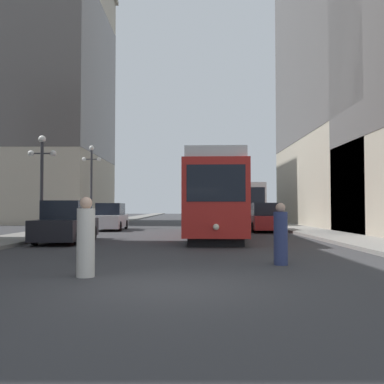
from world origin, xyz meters
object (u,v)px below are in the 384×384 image
object	(u,v)px
streetcar	(214,197)
parked_car_right_far	(263,218)
parked_car_left_near	(110,218)
lamp_post_left_far	(91,174)
lamp_post_left_near	(41,169)
pedestrian_on_sidewalk	(85,233)
pedestrian_crossing_near	(85,240)
transit_bus	(240,203)
parked_car_left_mid	(66,223)
pedestrian_crossing_far	(280,236)

from	to	relation	value
streetcar	parked_car_right_far	distance (m)	5.95
parked_car_left_near	lamp_post_left_far	distance (m)	4.45
parked_car_left_near	lamp_post_left_near	world-z (taller)	lamp_post_left_near
pedestrian_on_sidewalk	lamp_post_left_near	distance (m)	9.76
parked_car_left_near	pedestrian_crossing_near	world-z (taller)	parked_car_left_near
transit_bus	parked_car_right_far	distance (m)	11.18
parked_car_right_far	lamp_post_left_far	world-z (taller)	lamp_post_left_far
parked_car_left_mid	lamp_post_left_far	distance (m)	13.10
transit_bus	pedestrian_crossing_near	xyz separation A→B (m)	(-6.77, -29.11, -1.13)
transit_bus	lamp_post_left_far	distance (m)	13.94
streetcar	transit_bus	distance (m)	16.20
pedestrian_crossing_near	pedestrian_on_sidewalk	bearing A→B (deg)	168.23
streetcar	transit_bus	xyz separation A→B (m)	(3.23, 15.87, -0.15)
pedestrian_crossing_far	pedestrian_on_sidewalk	xyz separation A→B (m)	(-5.50, 1.33, 0.01)
streetcar	lamp_post_left_near	world-z (taller)	lamp_post_left_near
pedestrian_crossing_far	lamp_post_left_near	size ratio (longest dim) A/B	0.33
parked_car_left_near	parked_car_left_mid	size ratio (longest dim) A/B	0.97
lamp_post_left_far	transit_bus	bearing A→B (deg)	30.65
parked_car_left_near	parked_car_right_far	xyz separation A→B (m)	(10.09, -1.65, -0.00)
pedestrian_on_sidewalk	parked_car_left_near	bearing A→B (deg)	84.76
pedestrian_crossing_far	lamp_post_left_near	xyz separation A→B (m)	(-9.78, 9.69, 2.67)
parked_car_left_near	pedestrian_crossing_far	distance (m)	19.33
parked_car_left_mid	transit_bus	bearing A→B (deg)	62.00
streetcar	pedestrian_crossing_near	distance (m)	13.76
lamp_post_left_far	lamp_post_left_near	bearing A→B (deg)	-90.00
parked_car_left_near	pedestrian_crossing_near	size ratio (longest dim) A/B	2.79
parked_car_left_near	parked_car_left_mid	world-z (taller)	same
parked_car_right_far	parked_car_left_near	bearing A→B (deg)	-9.09
pedestrian_crossing_far	parked_car_left_mid	bearing A→B (deg)	-134.62
streetcar	parked_car_left_near	xyz separation A→B (m)	(-6.73, 6.40, -1.26)
lamp_post_left_far	streetcar	bearing A→B (deg)	-45.72
pedestrian_crossing_near	lamp_post_left_far	world-z (taller)	lamp_post_left_far
parked_car_left_near	lamp_post_left_near	bearing A→B (deg)	-104.54
streetcar	parked_car_left_near	size ratio (longest dim) A/B	2.76
pedestrian_crossing_far	lamp_post_left_far	distance (m)	22.60
pedestrian_crossing_far	lamp_post_left_near	world-z (taller)	lamp_post_left_near
pedestrian_crossing_far	lamp_post_left_far	xyz separation A→B (m)	(-9.78, 20.11, 3.26)
streetcar	pedestrian_crossing_far	bearing A→B (deg)	-81.49
streetcar	parked_car_right_far	bearing A→B (deg)	57.35
streetcar	pedestrian_crossing_near	world-z (taller)	streetcar
transit_bus	pedestrian_crossing_far	bearing A→B (deg)	-93.50
parked_car_left_mid	streetcar	bearing A→B (deg)	27.83
pedestrian_crossing_near	pedestrian_crossing_far	xyz separation A→B (m)	(4.69, 1.98, -0.05)
streetcar	lamp_post_left_far	world-z (taller)	lamp_post_left_far
pedestrian_on_sidewalk	lamp_post_left_near	world-z (taller)	lamp_post_left_near
parked_car_left_near	pedestrian_crossing_near	bearing A→B (deg)	-81.92
transit_bus	parked_car_left_mid	world-z (taller)	transit_bus
parked_car_left_mid	parked_car_right_far	distance (m)	13.17
streetcar	pedestrian_crossing_far	distance (m)	11.39
transit_bus	pedestrian_crossing_far	size ratio (longest dim) A/B	7.71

